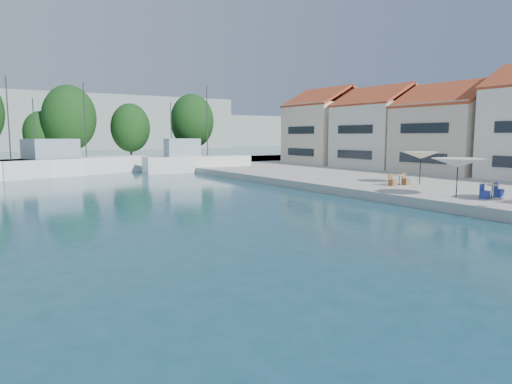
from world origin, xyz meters
TOP-DOWN VIEW (x-y plane):
  - quay_right at (22.00, 30.00)m, footprint 32.00×92.00m
  - quay_far at (-8.00, 67.00)m, footprint 90.00×16.00m
  - hill_east at (40.00, 180.00)m, footprint 140.00×40.00m
  - building_04 at (24.00, 33.00)m, footprint 9.00×8.80m
  - building_05 at (24.00, 42.00)m, footprint 8.40×8.80m
  - building_06 at (24.00, 51.00)m, footprint 9.00×8.80m
  - trawler_03 at (-6.32, 57.33)m, footprint 16.27×8.99m
  - trawler_04 at (6.64, 53.89)m, footprint 12.41×4.49m
  - tree_05 at (-7.00, 71.84)m, footprint 4.54×4.54m
  - tree_06 at (-3.84, 69.76)m, footprint 6.81×6.81m
  - tree_07 at (4.19, 69.82)m, footprint 5.41×5.41m
  - tree_08 at (14.58, 71.90)m, footprint 6.74×6.74m
  - umbrella_white at (8.27, 21.81)m, footprint 3.01×3.01m
  - umbrella_cream at (12.39, 27.54)m, footprint 2.63×2.63m
  - cafe_table_02 at (9.57, 20.44)m, footprint 1.82×0.70m
  - cafe_table_03 at (10.41, 27.75)m, footprint 1.82×0.70m

SIDE VIEW (x-z plane):
  - quay_right at x=22.00m, z-range 0.00..0.60m
  - quay_far at x=-8.00m, z-range 0.00..0.60m
  - cafe_table_02 at x=9.57m, z-range 0.51..1.27m
  - cafe_table_03 at x=10.41m, z-range 0.51..1.27m
  - trawler_03 at x=-6.32m, z-range -4.03..6.17m
  - trawler_04 at x=6.64m, z-range -4.03..6.17m
  - umbrella_white at x=8.27m, z-range 1.47..3.71m
  - umbrella_cream at x=12.39m, z-range 1.53..3.88m
  - tree_05 at x=-7.00m, z-range 1.12..7.84m
  - building_04 at x=24.00m, z-range 0.42..9.62m
  - tree_07 at x=4.19m, z-range 1.22..9.23m
  - building_05 at x=24.00m, z-range 0.41..10.11m
  - building_06 at x=24.00m, z-range 0.40..10.60m
  - hill_east at x=40.00m, z-range 0.00..12.00m
  - tree_08 at x=14.58m, z-range 1.37..11.34m
  - tree_06 at x=-3.84m, z-range 1.38..11.46m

